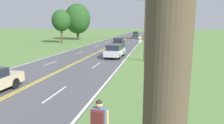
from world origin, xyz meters
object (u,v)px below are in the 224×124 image
at_px(hitchhiker_person, 99,121).
at_px(tree_right_cluster, 77,19).
at_px(car_black_suv_mid_near, 119,42).
at_px(traffic_sign, 140,40).
at_px(car_dark_green_van_mid_far, 136,34).
at_px(tree_left_verge, 160,15).
at_px(car_silver_suv_approaching, 115,50).
at_px(tree_mid_treeline, 163,23).
at_px(tree_behind_sign, 61,21).

relative_size(hitchhiker_person, tree_right_cluster, 0.18).
relative_size(tree_right_cluster, car_black_suv_mid_near, 2.13).
xyz_separation_m(traffic_sign, car_dark_green_van_mid_far, (-4.44, 44.36, -1.04)).
bearing_deg(tree_right_cluster, tree_left_verge, 8.80).
relative_size(hitchhiker_person, car_silver_suv_approaching, 0.39).
bearing_deg(car_dark_green_van_mid_far, tree_mid_treeline, 65.73).
height_order(traffic_sign, car_silver_suv_approaching, traffic_sign).
distance_m(hitchhiker_person, car_black_suv_mid_near, 32.53).
bearing_deg(tree_right_cluster, car_dark_green_van_mid_far, 53.62).
bearing_deg(car_black_suv_mid_near, traffic_sign, 28.19).
bearing_deg(tree_left_verge, traffic_sign, -96.93).
xyz_separation_m(traffic_sign, tree_left_verge, (3.37, 27.72, 4.79)).
xyz_separation_m(hitchhiker_person, car_dark_green_van_mid_far, (-4.77, 68.81, -0.20)).
bearing_deg(car_black_suv_mid_near, car_silver_suv_approaching, 5.24).
relative_size(car_silver_suv_approaching, car_dark_green_van_mid_far, 0.95).
relative_size(traffic_sign, car_silver_suv_approaching, 0.55).
relative_size(tree_mid_treeline, car_silver_suv_approaching, 1.58).
relative_size(tree_behind_sign, tree_right_cluster, 0.76).
distance_m(traffic_sign, car_silver_suv_approaching, 5.95).
xyz_separation_m(tree_behind_sign, tree_right_cluster, (-0.32, 11.03, 0.72)).
xyz_separation_m(tree_left_verge, car_silver_suv_approaching, (-6.20, -32.85, -5.82)).
height_order(tree_mid_treeline, tree_right_cluster, tree_right_cluster).
height_order(tree_left_verge, car_black_suv_mid_near, tree_left_verge).
xyz_separation_m(tree_behind_sign, car_dark_green_van_mid_far, (14.52, 31.17, -4.18)).
bearing_deg(traffic_sign, car_black_suv_mid_near, 120.65).
bearing_deg(car_dark_green_van_mid_far, tree_right_cluster, -34.80).
bearing_deg(tree_right_cluster, tree_mid_treeline, 32.68).
bearing_deg(car_dark_green_van_mid_far, tree_left_verge, 26.71).
bearing_deg(car_black_suv_mid_near, car_dark_green_van_mid_far, 177.34).
bearing_deg(traffic_sign, tree_right_cluster, 128.52).
distance_m(tree_left_verge, car_dark_green_van_mid_far, 19.28).
distance_m(tree_mid_treeline, tree_right_cluster, 28.86).
bearing_deg(traffic_sign, car_silver_suv_approaching, -118.89).
height_order(tree_left_verge, tree_mid_treeline, tree_left_verge).
distance_m(tree_behind_sign, car_black_suv_mid_near, 15.95).
xyz_separation_m(tree_left_verge, tree_right_cluster, (-22.65, -3.51, -0.92)).
relative_size(hitchhiker_person, traffic_sign, 0.70).
bearing_deg(tree_right_cluster, car_black_suv_mid_near, -48.30).
distance_m(hitchhiker_person, car_silver_suv_approaching, 19.57).
bearing_deg(tree_right_cluster, car_silver_suv_approaching, -60.74).
bearing_deg(hitchhiker_person, car_dark_green_van_mid_far, 6.76).
height_order(hitchhiker_person, tree_behind_sign, tree_behind_sign).
bearing_deg(traffic_sign, car_dark_green_van_mid_far, 95.71).
bearing_deg(hitchhiker_person, car_silver_suv_approaching, 12.11).
xyz_separation_m(hitchhiker_person, tree_left_verge, (3.04, 52.17, 5.63)).
distance_m(traffic_sign, car_black_suv_mid_near, 9.02).
xyz_separation_m(tree_behind_sign, tree_mid_treeline, (23.96, 26.60, -0.21)).
distance_m(hitchhiker_person, tree_left_verge, 52.56).
xyz_separation_m(hitchhiker_person, tree_right_cluster, (-19.61, 48.66, 4.70)).
relative_size(traffic_sign, tree_behind_sign, 0.34).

